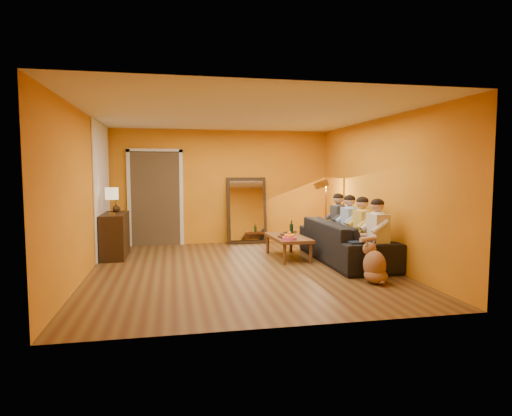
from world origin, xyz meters
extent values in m
cube|color=brown|center=(0.00, 0.00, 0.00)|extent=(5.00, 5.50, 0.00)
cube|color=white|center=(0.00, 0.00, 2.60)|extent=(5.00, 5.50, 0.00)
cube|color=orange|center=(0.00, 2.75, 1.30)|extent=(5.00, 0.00, 2.60)
cube|color=orange|center=(-2.50, 0.00, 1.30)|extent=(0.00, 5.50, 2.60)
cube|color=orange|center=(2.50, 0.00, 1.30)|extent=(0.00, 5.50, 2.60)
cube|color=white|center=(-2.48, 1.75, 1.30)|extent=(0.02, 1.90, 2.58)
cube|color=#3F2D19|center=(-1.50, 2.83, 1.05)|extent=(1.06, 0.30, 2.10)
cube|color=white|center=(-2.07, 2.71, 1.05)|extent=(0.08, 0.06, 2.20)
cube|color=white|center=(-0.93, 2.71, 1.05)|extent=(0.08, 0.06, 2.20)
cube|color=white|center=(-1.50, 2.71, 2.12)|extent=(1.22, 0.06, 0.08)
cube|color=black|center=(0.55, 2.63, 0.76)|extent=(0.92, 0.27, 1.51)
cube|color=white|center=(0.55, 2.59, 0.76)|extent=(0.78, 0.21, 1.35)
cube|color=black|center=(-2.24, 1.55, 0.42)|extent=(0.44, 1.18, 0.85)
imported|color=black|center=(2.00, 0.30, 0.37)|extent=(2.55, 1.00, 0.74)
cylinder|color=black|center=(1.08, 0.73, 0.58)|extent=(0.07, 0.07, 0.31)
imported|color=#B27F3F|center=(1.15, 0.90, 0.47)|extent=(0.14, 0.14, 0.10)
imported|color=black|center=(1.21, 1.13, 0.43)|extent=(0.39, 0.35, 0.03)
imported|color=black|center=(0.85, 0.58, 0.43)|extent=(0.28, 0.31, 0.02)
imported|color=#A51812|center=(0.86, 0.59, 0.45)|extent=(0.26, 0.29, 0.02)
imported|color=black|center=(0.85, 0.57, 0.47)|extent=(0.19, 0.24, 0.02)
imported|color=black|center=(-2.24, 1.80, 0.94)|extent=(0.17, 0.17, 0.18)
camera|label=1|loc=(-1.15, -7.06, 1.67)|focal=30.00mm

